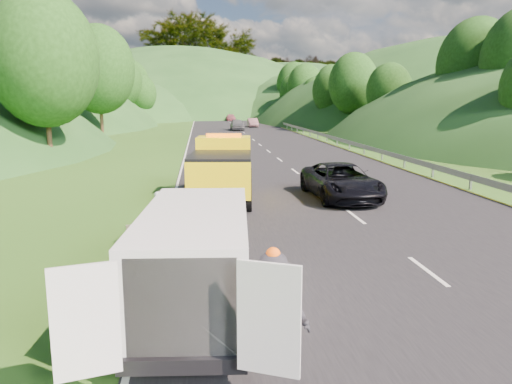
{
  "coord_description": "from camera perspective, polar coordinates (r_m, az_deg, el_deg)",
  "views": [
    {
      "loc": [
        -2.66,
        -13.52,
        4.31
      ],
      "look_at": [
        -0.88,
        2.56,
        1.3
      ],
      "focal_mm": 35.0,
      "sensor_mm": 36.0,
      "label": 1
    }
  ],
  "objects": [
    {
      "name": "ground",
      "position": [
        14.44,
        4.63,
        -6.86
      ],
      "size": [
        320.0,
        320.0,
        0.0
      ],
      "primitive_type": "plane",
      "color": "#38661E",
      "rests_on": "ground"
    },
    {
      "name": "tree_line_left",
      "position": [
        75.44,
        -18.95,
        6.69
      ],
      "size": [
        14.0,
        140.0,
        14.0
      ],
      "primitive_type": null,
      "color": "#285C1B",
      "rests_on": "ground"
    },
    {
      "name": "dist_car_a",
      "position": [
        71.1,
        -2.15,
        7.05
      ],
      "size": [
        1.88,
        4.67,
        1.59
      ],
      "primitive_type": "imported",
      "color": "#46484B",
      "rests_on": "ground"
    },
    {
      "name": "white_van",
      "position": [
        10.05,
        -6.85,
        -7.3
      ],
      "size": [
        3.39,
        6.36,
        2.2
      ],
      "rotation": [
        0.0,
        0.0,
        -0.08
      ],
      "color": "black",
      "rests_on": "ground"
    },
    {
      "name": "guardrail",
      "position": [
        67.42,
        4.81,
        6.83
      ],
      "size": [
        0.06,
        140.0,
        1.52
      ],
      "primitive_type": "cube",
      "color": "gray",
      "rests_on": "ground"
    },
    {
      "name": "woman",
      "position": [
        14.97,
        -10.62,
        -6.37
      ],
      "size": [
        0.57,
        0.7,
        1.68
      ],
      "primitive_type": "imported",
      "rotation": [
        0.0,
        0.0,
        1.36
      ],
      "color": "silver",
      "rests_on": "ground"
    },
    {
      "name": "tow_truck",
      "position": [
        21.52,
        -3.83,
        2.66
      ],
      "size": [
        3.04,
        6.73,
        2.8
      ],
      "rotation": [
        0.0,
        0.0,
        -0.1
      ],
      "color": "black",
      "rests_on": "ground"
    },
    {
      "name": "dist_car_b",
      "position": [
        79.52,
        -0.38,
        7.42
      ],
      "size": [
        1.46,
        4.18,
        1.38
      ],
      "primitive_type": "imported",
      "color": "brown",
      "rests_on": "ground"
    },
    {
      "name": "dist_car_c",
      "position": [
        102.89,
        -2.89,
        8.12
      ],
      "size": [
        1.82,
        4.47,
        1.3
      ],
      "primitive_type": "imported",
      "color": "#904853",
      "rests_on": "ground"
    },
    {
      "name": "road_surface",
      "position": [
        53.99,
        -0.28,
        5.96
      ],
      "size": [
        14.0,
        200.0,
        0.02
      ],
      "primitive_type": "cube",
      "color": "black",
      "rests_on": "ground"
    },
    {
      "name": "child",
      "position": [
        13.39,
        -5.34,
        -8.28
      ],
      "size": [
        0.54,
        0.49,
        0.91
      ],
      "primitive_type": "imported",
      "rotation": [
        0.0,
        0.0,
        -0.38
      ],
      "color": "tan",
      "rests_on": "ground"
    },
    {
      "name": "passing_suv",
      "position": [
        22.24,
        9.65,
        -0.79
      ],
      "size": [
        2.77,
        5.62,
        1.54
      ],
      "primitive_type": "imported",
      "rotation": [
        0.0,
        0.0,
        0.04
      ],
      "color": "black",
      "rests_on": "ground"
    },
    {
      "name": "hills_backdrop",
      "position": [
        148.57,
        -2.82,
        8.85
      ],
      "size": [
        201.0,
        288.6,
        44.0
      ],
      "primitive_type": null,
      "color": "#2D5B23",
      "rests_on": "ground"
    },
    {
      "name": "spare_tire",
      "position": [
        8.89,
        1.73,
        -18.44
      ],
      "size": [
        0.68,
        0.68,
        0.2
      ],
      "primitive_type": "cylinder",
      "color": "black",
      "rests_on": "ground"
    },
    {
      "name": "tree_line_right",
      "position": [
        77.99,
        13.0,
        7.1
      ],
      "size": [
        14.0,
        140.0,
        14.0
      ],
      "primitive_type": null,
      "color": "#285C1B",
      "rests_on": "ground"
    },
    {
      "name": "worker",
      "position": [
        8.73,
        1.89,
        -19.03
      ],
      "size": [
        1.35,
        0.96,
        1.9
      ],
      "primitive_type": "imported",
      "rotation": [
        0.0,
        0.0,
        -0.23
      ],
      "color": "black",
      "rests_on": "ground"
    },
    {
      "name": "suitcase",
      "position": [
        15.59,
        -13.94,
        -4.72
      ],
      "size": [
        0.4,
        0.28,
        0.58
      ],
      "primitive_type": "cube",
      "rotation": [
        0.0,
        0.0,
        0.24
      ],
      "color": "brown",
      "rests_on": "ground"
    }
  ]
}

